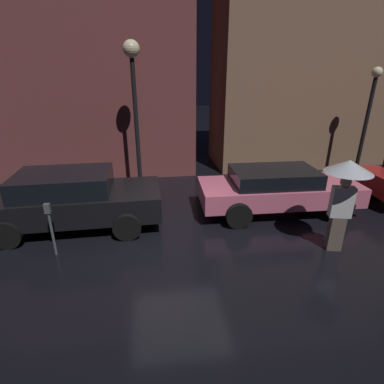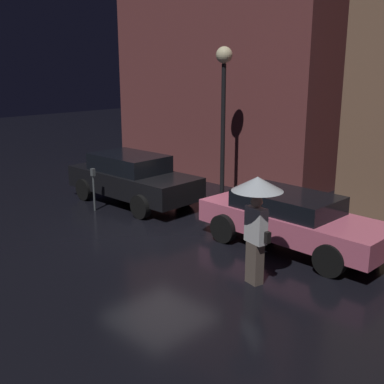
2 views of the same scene
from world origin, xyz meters
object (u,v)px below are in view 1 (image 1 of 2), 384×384
Objects in this scene: street_lamp_near at (134,82)px; pedestrian_with_umbrella at (346,183)px; parked_car_black at (72,199)px; parking_meter at (50,224)px; street_lamp_far at (369,109)px; parked_car_pink at (277,189)px.

pedestrian_with_umbrella is at bearing -43.60° from street_lamp_near.
parking_meter is (-0.16, -1.35, -0.02)m from parked_car_black.
street_lamp_near is 8.31m from street_lamp_far.
parked_car_pink is at bearing 14.07° from parking_meter.
street_lamp_near is (-4.03, 2.20, 2.88)m from parked_car_pink.
parked_car_black is at bearing -126.25° from street_lamp_near.
street_lamp_far is at bearing 20.70° from parking_meter.
parked_car_pink is 1.15× the size of street_lamp_far.
pedestrian_with_umbrella is 1.71× the size of parking_meter.
street_lamp_far reaches higher than parked_car_pink.
street_lamp_near reaches higher than street_lamp_far.
parking_meter is at bearing -97.81° from parked_car_black.
parking_meter is 10.99m from street_lamp_far.
parked_car_black is 3.54× the size of parking_meter.
parked_car_black is 0.97× the size of parked_car_pink.
street_lamp_far is (10.13, 3.83, 1.85)m from parking_meter.
street_lamp_far reaches higher than pedestrian_with_umbrella.
pedestrian_with_umbrella reaches higher than parking_meter.
street_lamp_far is at bearing 1.02° from street_lamp_near.
pedestrian_with_umbrella is 0.46× the size of street_lamp_near.
parked_car_pink is at bearing 0.44° from parked_car_black.
parked_car_pink is at bearing -61.98° from pedestrian_with_umbrella.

